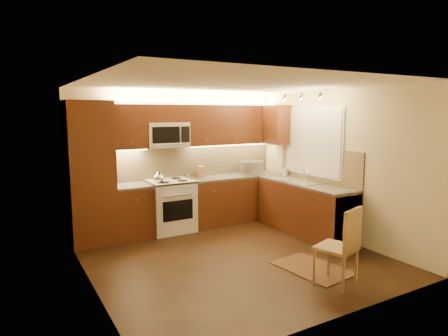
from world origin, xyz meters
TOP-DOWN VIEW (x-y plane):
  - floor at (0.00, 0.00)m, footprint 4.00×4.00m
  - ceiling at (0.00, 0.00)m, footprint 4.00×4.00m
  - wall_back at (0.00, 2.00)m, footprint 4.00×0.01m
  - wall_front at (0.00, -2.00)m, footprint 4.00×0.01m
  - wall_left at (-2.00, 0.00)m, footprint 0.01×4.00m
  - wall_right at (2.00, 0.00)m, footprint 0.01×4.00m
  - pantry at (-1.65, 1.70)m, footprint 0.70×0.60m
  - base_cab_back_left at (-0.99, 1.70)m, footprint 0.62×0.60m
  - counter_back_left at (-0.99, 1.70)m, footprint 0.62×0.60m
  - base_cab_back_right at (1.04, 1.70)m, footprint 1.92×0.60m
  - counter_back_right at (1.04, 1.70)m, footprint 1.92×0.60m
  - base_cab_right at (1.70, 0.40)m, footprint 0.60×2.00m
  - counter_right at (1.70, 0.40)m, footprint 0.60×2.00m
  - dishwasher at (1.70, -0.30)m, footprint 0.58×0.60m
  - backsplash_back at (0.35, 1.99)m, footprint 3.30×0.02m
  - backsplash_right at (1.99, 0.40)m, footprint 0.02×2.00m
  - upper_cab_back_left at (-0.99, 1.82)m, footprint 0.62×0.35m
  - upper_cab_back_right at (1.04, 1.82)m, footprint 1.92×0.35m
  - upper_cab_bridge at (-0.30, 1.82)m, footprint 0.76×0.35m
  - upper_cab_right_corner at (1.82, 1.40)m, footprint 0.35×0.50m
  - stove at (-0.30, 1.68)m, footprint 0.76×0.65m
  - microwave at (-0.30, 1.81)m, footprint 0.76×0.38m
  - window_frame at (1.99, 0.55)m, footprint 0.03×1.44m
  - window_blinds at (1.97, 0.55)m, footprint 0.02×1.36m
  - sink at (1.70, 0.55)m, footprint 0.52×0.86m
  - faucet at (1.88, 0.55)m, footprint 0.20×0.04m
  - track_light_bar at (1.55, 0.40)m, footprint 0.04×1.20m
  - kettle at (-0.56, 1.55)m, footprint 0.19×0.19m
  - toaster_oven at (1.42, 1.69)m, footprint 0.49×0.42m
  - knife_block at (0.37, 1.81)m, footprint 0.13×0.18m
  - spice_jar_a at (0.14, 1.81)m, footprint 0.05×0.05m
  - spice_jar_b at (0.28, 1.86)m, footprint 0.05×0.05m
  - spice_jar_c at (0.14, 1.94)m, footprint 0.06×0.06m
  - spice_jar_d at (0.67, 1.82)m, footprint 0.05×0.05m
  - soap_bottle at (1.92, 1.23)m, footprint 0.10×0.10m
  - rug at (0.71, -0.90)m, footprint 0.79×1.08m
  - dining_chair at (0.62, -1.40)m, footprint 0.55×0.55m

SIDE VIEW (x-z plane):
  - floor at x=0.00m, z-range -0.01..0.01m
  - rug at x=0.71m, z-range 0.00..0.01m
  - base_cab_back_left at x=-0.99m, z-range 0.00..0.86m
  - base_cab_back_right at x=1.04m, z-range 0.00..0.86m
  - base_cab_right at x=1.70m, z-range 0.00..0.86m
  - dishwasher at x=1.70m, z-range 0.01..0.85m
  - stove at x=-0.30m, z-range 0.00..0.92m
  - dining_chair at x=0.62m, z-range 0.00..0.99m
  - counter_back_left at x=-0.99m, z-range 0.86..0.90m
  - counter_back_right at x=1.04m, z-range 0.86..0.90m
  - counter_right at x=1.70m, z-range 0.86..0.90m
  - spice_jar_d at x=0.67m, z-range 0.90..0.99m
  - spice_jar_b at x=0.28m, z-range 0.90..1.00m
  - spice_jar_a at x=0.14m, z-range 0.90..1.00m
  - spice_jar_c at x=0.14m, z-range 0.90..1.00m
  - sink at x=1.70m, z-range 0.90..1.05m
  - soap_bottle at x=1.92m, z-range 0.90..1.08m
  - knife_block at x=0.37m, z-range 0.90..1.12m
  - kettle at x=-0.56m, z-range 0.92..1.14m
  - toaster_oven at x=1.42m, z-range 0.90..1.16m
  - faucet at x=1.88m, z-range 0.90..1.20m
  - pantry at x=-1.65m, z-range 0.00..2.30m
  - backsplash_back at x=0.35m, z-range 0.90..1.50m
  - backsplash_right at x=1.99m, z-range 0.90..1.50m
  - wall_back at x=0.00m, z-range 0.00..2.50m
  - wall_front at x=0.00m, z-range 0.00..2.50m
  - wall_left at x=-2.00m, z-range 0.00..2.50m
  - wall_right at x=2.00m, z-range 0.00..2.50m
  - window_frame at x=1.99m, z-range 0.98..2.22m
  - window_blinds at x=1.97m, z-range 1.02..2.18m
  - microwave at x=-0.30m, z-range 1.50..1.94m
  - upper_cab_back_left at x=-0.99m, z-range 1.50..2.25m
  - upper_cab_back_right at x=1.04m, z-range 1.50..2.25m
  - upper_cab_right_corner at x=1.82m, z-range 1.50..2.25m
  - upper_cab_bridge at x=-0.30m, z-range 1.94..2.25m
  - track_light_bar at x=1.55m, z-range 2.44..2.48m
  - ceiling at x=0.00m, z-range 2.50..2.50m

